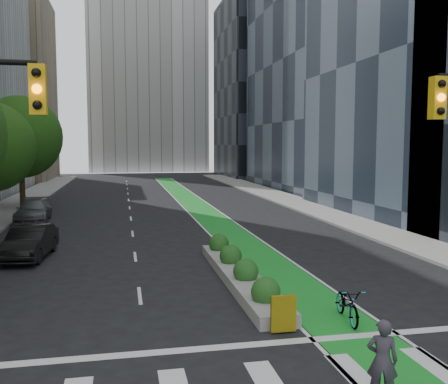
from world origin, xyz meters
name	(u,v)px	position (x,y,z in m)	size (l,w,h in m)	color
ground	(258,366)	(0.00, 0.00, 0.00)	(160.00, 160.00, 0.00)	black
sidewalk_right	(320,210)	(11.80, 25.00, 0.07)	(3.60, 90.00, 0.15)	gray
bike_lane_paint	(197,206)	(3.00, 30.00, 0.01)	(2.20, 70.00, 0.01)	#1B9529
building_glass_far	(331,7)	(21.00, 45.00, 21.00)	(14.00, 24.00, 42.00)	#19212D
building_dark_end	(266,89)	(20.00, 68.00, 14.00)	(14.00, 18.00, 28.00)	black
tree_far	(20,137)	(-11.00, 32.00, 5.69)	(6.60, 6.60, 9.00)	black
median_planter	(239,272)	(1.20, 7.04, 0.37)	(1.20, 10.26, 1.10)	gray
bicycle	(348,304)	(3.33, 2.36, 0.51)	(0.68, 1.94, 1.02)	gray
cyclist	(382,360)	(2.00, -2.00, 0.84)	(0.61, 0.40, 1.67)	#37323C
parked_car_left_mid	(30,242)	(-7.14, 12.65, 0.74)	(1.56, 4.48, 1.48)	black
parked_car_left_far	(33,210)	(-8.88, 24.11, 0.73)	(2.03, 5.00, 1.45)	#56595B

